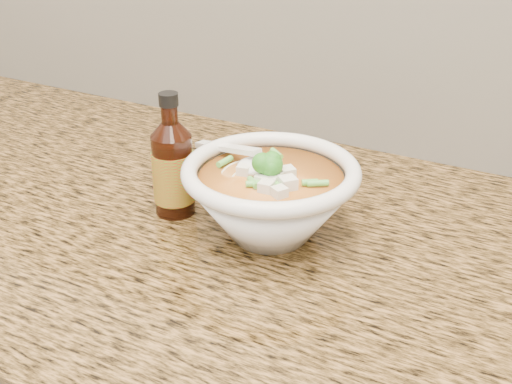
% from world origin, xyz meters
% --- Properties ---
extents(counter_slab, '(4.00, 0.68, 0.04)m').
position_xyz_m(counter_slab, '(0.00, 1.68, 0.88)').
color(counter_slab, olive).
rests_on(counter_slab, cabinet).
extents(soup_bowl, '(0.24, 0.21, 0.12)m').
position_xyz_m(soup_bowl, '(-0.10, 1.67, 0.95)').
color(soup_bowl, white).
rests_on(soup_bowl, counter_slab).
extents(hot_sauce_bottle, '(0.07, 0.07, 0.16)m').
position_xyz_m(hot_sauce_bottle, '(-0.23, 1.66, 0.96)').
color(hot_sauce_bottle, '#341107').
rests_on(hot_sauce_bottle, counter_slab).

